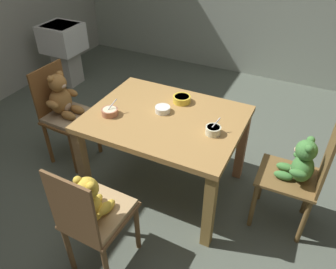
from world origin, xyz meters
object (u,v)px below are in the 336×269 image
Objects in this scene: porridge_bowl_cream_near_right at (213,130)px; sink_basin at (64,46)px; teddy_chair_near_front at (93,211)px; teddy_chair_near_left at (63,105)px; porridge_bowl_yellow_far_center at (182,99)px; dining_table at (165,128)px; porridge_bowl_terracotta_near_left at (110,112)px; porridge_bowl_white_center at (163,109)px; teddy_chair_near_right at (300,169)px.

sink_basin is (-2.45, 1.24, -0.24)m from porridge_bowl_cream_near_right.
teddy_chair_near_front is 1.01× the size of teddy_chair_near_left.
porridge_bowl_yellow_far_center is 0.48m from porridge_bowl_cream_near_right.
porridge_bowl_terracotta_near_left is at bearing -157.39° from dining_table.
teddy_chair_near_left is at bearing -178.44° from dining_table.
teddy_chair_near_front is at bearing -38.90° from teddy_chair_near_left.
porridge_bowl_yellow_far_center is 0.21m from porridge_bowl_white_center.
porridge_bowl_terracotta_near_left is 1.17× the size of porridge_bowl_cream_near_right.
porridge_bowl_white_center is at bearing 132.57° from dining_table.
porridge_bowl_yellow_far_center is (-0.99, 0.19, 0.21)m from teddy_chair_near_right.
teddy_chair_near_front reaches higher than porridge_bowl_terracotta_near_left.
porridge_bowl_cream_near_right reaches higher than dining_table.
porridge_bowl_cream_near_right is at bearing 2.00° from teddy_chair_near_left.
dining_table is 8.22× the size of porridge_bowl_yellow_far_center.
teddy_chair_near_right reaches higher than porridge_bowl_terracotta_near_left.
porridge_bowl_terracotta_near_left reaches higher than dining_table.
teddy_chair_near_right is 1.21× the size of sink_basin.
porridge_bowl_terracotta_near_left and porridge_bowl_cream_near_right have the same top height.
porridge_bowl_white_center is (0.95, 0.08, 0.17)m from teddy_chair_near_left.
porridge_bowl_terracotta_near_left is (-0.34, 0.71, 0.21)m from teddy_chair_near_front.
sink_basin is at bearing -21.25° from teddy_chair_near_right.
sink_basin is (-2.08, 0.94, -0.24)m from porridge_bowl_yellow_far_center.
teddy_chair_near_left is 0.65m from porridge_bowl_terracotta_near_left.
porridge_bowl_white_center is at bearing 7.60° from teddy_chair_near_left.
teddy_chair_near_front is 1.42m from teddy_chair_near_right.
sink_basin reaches higher than porridge_bowl_white_center.
teddy_chair_near_right is 3.27m from sink_basin.
dining_table is 0.44m from porridge_bowl_terracotta_near_left.
porridge_bowl_cream_near_right is (0.45, -0.10, 0.01)m from porridge_bowl_white_center.
teddy_chair_near_right is 2.02m from teddy_chair_near_left.
teddy_chair_near_right is (1.07, 0.93, 0.01)m from teddy_chair_near_front.
porridge_bowl_cream_near_right is (0.40, -0.05, 0.14)m from dining_table.
sink_basin reaches higher than dining_table.
sink_basin is at bearing 45.85° from teddy_chair_near_front.
dining_table is at bearing -96.00° from porridge_bowl_yellow_far_center.
porridge_bowl_cream_near_right is (0.46, 0.83, 0.21)m from teddy_chair_near_front.
teddy_chair_near_front reaches higher than porridge_bowl_yellow_far_center.
teddy_chair_near_left is at bearing -49.33° from sink_basin.
teddy_chair_near_right reaches higher than dining_table.
dining_table is 0.88m from teddy_chair_near_front.
teddy_chair_near_right is at bearing 9.93° from porridge_bowl_cream_near_right.
porridge_bowl_yellow_far_center is (0.08, 1.13, 0.21)m from teddy_chair_near_front.
teddy_chair_near_left reaches higher than porridge_bowl_terracotta_near_left.
teddy_chair_near_left reaches higher than sink_basin.
dining_table is 8.78× the size of porridge_bowl_terracotta_near_left.
porridge_bowl_terracotta_near_left reaches higher than porridge_bowl_white_center.
porridge_bowl_cream_near_right is at bearing -7.18° from dining_table.
porridge_bowl_cream_near_right is at bearing -12.70° from porridge_bowl_white_center.
porridge_bowl_yellow_far_center reaches higher than dining_table.
dining_table is 1.47× the size of sink_basin.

